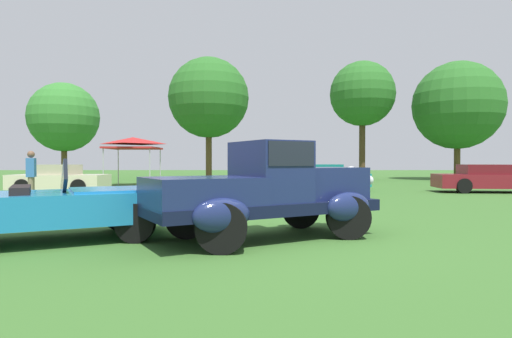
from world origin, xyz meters
TOP-DOWN VIEW (x-y plane):
  - ground_plane at (0.00, 0.00)m, footprint 120.00×120.00m
  - feature_pickup_truck at (-0.27, 0.19)m, footprint 4.25×3.26m
  - neighbor_convertible at (-3.85, -0.01)m, footprint 4.53×3.41m
  - show_car_cream at (-8.79, 10.80)m, footprint 3.85×1.76m
  - show_car_teal at (2.63, 12.42)m, footprint 4.17×2.23m
  - show_car_burgundy at (9.72, 11.40)m, footprint 4.65×2.13m
  - spectator_between_cars at (-7.61, 6.35)m, footprint 0.35×0.45m
  - canopy_tent_left_field at (-7.32, 16.67)m, footprint 2.75×2.75m
  - treeline_far_left at (-15.58, 26.48)m, footprint 5.40×5.40m
  - treeline_mid_left at (-3.87, 23.78)m, footprint 5.80×5.80m
  - treeline_center at (7.29, 23.93)m, footprint 4.70×4.70m
  - treeline_mid_right at (14.31, 24.13)m, footprint 6.40×6.40m

SIDE VIEW (x-z plane):
  - ground_plane at x=0.00m, z-range 0.00..0.00m
  - neighbor_convertible at x=-3.85m, z-range -0.12..1.28m
  - show_car_cream at x=-8.79m, z-range -0.01..1.21m
  - show_car_teal at x=2.63m, z-range -0.01..1.21m
  - show_car_burgundy at x=9.72m, z-range -0.01..1.21m
  - feature_pickup_truck at x=-0.27m, z-range 0.01..1.71m
  - spectator_between_cars at x=-7.61m, z-range 0.07..1.76m
  - canopy_tent_left_field at x=-7.32m, z-range 1.07..3.78m
  - treeline_far_left at x=-15.58m, z-range 1.06..8.59m
  - treeline_mid_right at x=14.31m, z-range 1.12..9.78m
  - treeline_mid_left at x=-3.87m, z-range 1.52..10.38m
  - treeline_center at x=7.29m, z-range 1.93..10.57m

